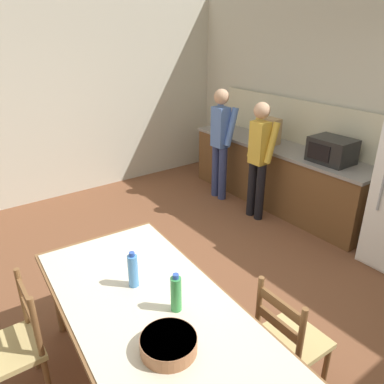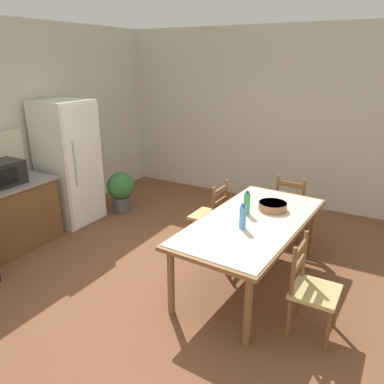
# 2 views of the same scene
# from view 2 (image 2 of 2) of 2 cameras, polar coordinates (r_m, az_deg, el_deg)

# --- Properties ---
(ground_plane) EXTENTS (8.32, 8.32, 0.00)m
(ground_plane) POSITION_cam_2_polar(r_m,az_deg,el_deg) (4.31, -4.73, -14.00)
(ground_plane) COLOR brown
(wall_right) EXTENTS (0.12, 5.20, 2.90)m
(wall_right) POSITION_cam_2_polar(r_m,az_deg,el_deg) (6.60, 11.22, 11.19)
(wall_right) COLOR beige
(wall_right) RESTS_ON ground
(refrigerator) EXTENTS (0.71, 0.73, 1.83)m
(refrigerator) POSITION_cam_2_polar(r_m,az_deg,el_deg) (5.87, -18.29, 4.20)
(refrigerator) COLOR white
(refrigerator) RESTS_ON ground
(microwave) EXTENTS (0.50, 0.39, 0.30)m
(microwave) POSITION_cam_2_polar(r_m,az_deg,el_deg) (5.23, -27.16, 2.48)
(microwave) COLOR black
(microwave) RESTS_ON kitchen_counter
(dining_table) EXTENTS (2.16, 1.14, 0.76)m
(dining_table) POSITION_cam_2_polar(r_m,az_deg,el_deg) (4.11, 9.21, -5.04)
(dining_table) COLOR brown
(dining_table) RESTS_ON ground
(bottle_near_centre) EXTENTS (0.07, 0.07, 0.27)m
(bottle_near_centre) POSITION_cam_2_polar(r_m,az_deg,el_deg) (3.81, 7.74, -3.79)
(bottle_near_centre) COLOR #4C8ED6
(bottle_near_centre) RESTS_ON dining_table
(bottle_off_centre) EXTENTS (0.07, 0.07, 0.27)m
(bottle_off_centre) POSITION_cam_2_polar(r_m,az_deg,el_deg) (4.17, 8.36, -1.71)
(bottle_off_centre) COLOR green
(bottle_off_centre) RESTS_ON dining_table
(serving_bowl) EXTENTS (0.32, 0.32, 0.09)m
(serving_bowl) POSITION_cam_2_polar(r_m,az_deg,el_deg) (4.35, 12.20, -2.06)
(serving_bowl) COLOR #9E6642
(serving_bowl) RESTS_ON dining_table
(chair_side_near_left) EXTENTS (0.43, 0.41, 0.91)m
(chair_side_near_left) POSITION_cam_2_polar(r_m,az_deg,el_deg) (3.61, 17.70, -13.96)
(chair_side_near_left) COLOR brown
(chair_side_near_left) RESTS_ON ground
(chair_side_far_right) EXTENTS (0.43, 0.41, 0.91)m
(chair_side_far_right) POSITION_cam_2_polar(r_m,az_deg,el_deg) (4.92, 2.84, -3.60)
(chair_side_far_right) COLOR brown
(chair_side_far_right) RESTS_ON ground
(chair_head_end) EXTENTS (0.44, 0.45, 0.91)m
(chair_head_end) POSITION_cam_2_polar(r_m,az_deg,el_deg) (5.37, 14.96, -2.24)
(chair_head_end) COLOR brown
(chair_head_end) RESTS_ON ground
(potted_plant) EXTENTS (0.44, 0.44, 0.67)m
(potted_plant) POSITION_cam_2_polar(r_m,az_deg,el_deg) (6.17, -10.77, 0.42)
(potted_plant) COLOR #4C4C51
(potted_plant) RESTS_ON ground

